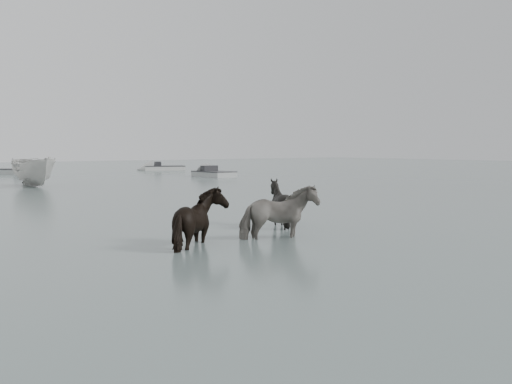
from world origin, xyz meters
The scene contains 8 objects.
ground centered at (0.00, 0.00, 0.00)m, with size 140.00×140.00×0.00m, color #4B5A57.
pony_pinto centered at (-0.45, 0.29, 0.72)m, with size 0.77×1.70×1.44m, color black.
pony_dark centered at (-2.24, 0.55, 0.77)m, with size 1.53×1.31×1.54m, color black.
pony_black centered at (0.87, 1.88, 0.70)m, with size 1.13×1.28×1.41m, color black.
boat_small centered at (-0.01, 20.87, 0.83)m, with size 1.61×4.29×1.66m, color beige.
skiff_port centered at (12.28, 23.10, 0.38)m, with size 4.32×1.60×0.75m, color #9C9F9D, non-canonical shape.
skiff_mid centered at (2.48, 35.45, 0.38)m, with size 5.45×1.60×0.75m, color #A7A9A7, non-canonical shape.
skiff_star centered at (14.68, 34.87, 0.38)m, with size 4.74×1.60×0.75m, color beige, non-canonical shape.
Camera 1 is at (-8.22, -9.37, 2.02)m, focal length 40.00 mm.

